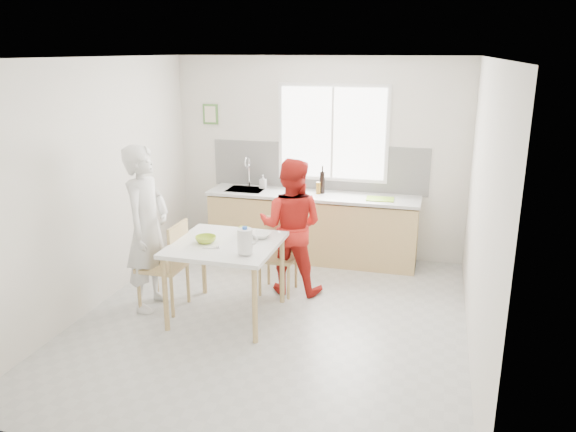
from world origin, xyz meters
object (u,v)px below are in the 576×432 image
dining_table (226,250)px  milk_jug (245,241)px  wine_bottle_b (322,182)px  chair_far (280,252)px  chair_left (169,262)px  person_white (147,228)px  bowl_green (206,239)px  bowl_white (260,235)px  person_red (291,226)px  wine_bottle_a (296,180)px

dining_table → milk_jug: size_ratio=4.08×
wine_bottle_b → chair_far: bearing=-102.2°
chair_left → person_white: 0.43m
dining_table → wine_bottle_b: 2.11m
bowl_green → bowl_white: (0.50, 0.30, -0.01)m
person_white → wine_bottle_b: 2.51m
chair_left → bowl_white: 1.05m
person_white → person_red: person_white is taller
chair_left → bowl_white: (0.98, 0.24, 0.32)m
milk_jug → wine_bottle_a: bearing=91.9°
dining_table → bowl_white: bearing=39.5°
person_white → bowl_green: person_white is taller
dining_table → person_red: person_red is taller
chair_far → person_red: 0.35m
person_white → bowl_green: size_ratio=8.36×
milk_jug → wine_bottle_a: (-0.06, 2.27, 0.10)m
wine_bottle_a → chair_far: bearing=-85.3°
dining_table → person_white: person_white is taller
person_red → chair_far: bearing=6.1°
dining_table → bowl_green: bearing=-166.3°
dining_table → chair_far: (0.35, 0.81, -0.27)m
chair_far → person_white: (-1.26, -0.81, 0.43)m
wine_bottle_a → wine_bottle_b: bearing=2.2°
wine_bottle_b → dining_table: bearing=-107.0°
chair_far → wine_bottle_a: 1.32m
milk_jug → bowl_green: bearing=156.3°
dining_table → milk_jug: (0.32, -0.28, 0.23)m
chair_left → wine_bottle_b: 2.43m
bowl_green → wine_bottle_b: (0.81, 2.05, 0.20)m
chair_left → milk_jug: milk_jug is taller
bowl_green → person_white: bearing=175.6°
wine_bottle_a → person_red: bearing=-78.7°
person_red → wine_bottle_a: size_ratio=5.01×
person_white → wine_bottle_a: size_ratio=5.71×
wine_bottle_a → wine_bottle_b: (0.35, 0.01, -0.01)m
person_red → bowl_green: person_red is taller
person_white → bowl_green: (0.70, -0.05, -0.04)m
wine_bottle_a → bowl_white: bearing=-88.6°
milk_jug → wine_bottle_b: size_ratio=0.89×
person_red → milk_jug: person_red is taller
dining_table → chair_far: size_ratio=1.25×
bowl_green → wine_bottle_a: size_ratio=0.68×
chair_far → bowl_green: bowl_green is taller
person_red → wine_bottle_a: 1.21m
wine_bottle_a → dining_table: bearing=-97.4°
bowl_green → bowl_white: 0.58m
dining_table → wine_bottle_a: size_ratio=3.41×
chair_left → person_red: size_ratio=0.62×
bowl_white → wine_bottle_a: size_ratio=0.71×
bowl_green → bowl_white: bearing=30.6°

